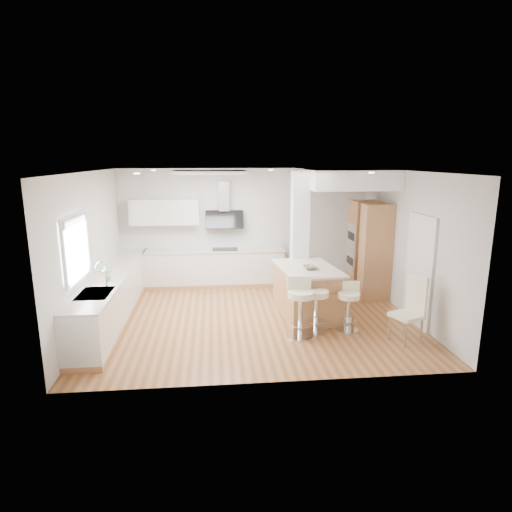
{
  "coord_description": "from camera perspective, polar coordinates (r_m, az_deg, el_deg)",
  "views": [
    {
      "loc": [
        -0.75,
        -7.84,
        3.03
      ],
      "look_at": [
        0.07,
        0.4,
        1.13
      ],
      "focal_mm": 30.0,
      "sensor_mm": 36.0,
      "label": 1
    }
  ],
  "objects": [
    {
      "name": "wall_right",
      "position": [
        8.84,
        19.56,
        1.52
      ],
      "size": [
        0.04,
        5.0,
        2.8
      ],
      "primitive_type": "cube",
      "color": "beige",
      "rests_on": "ground"
    },
    {
      "name": "skylight",
      "position": [
        8.44,
        -6.05,
        11.07
      ],
      "size": [
        4.1,
        2.1,
        0.06
      ],
      "color": "white",
      "rests_on": "ground"
    },
    {
      "name": "oven_column",
      "position": [
        9.89,
        14.73,
        0.92
      ],
      "size": [
        0.63,
        1.21,
        2.1
      ],
      "color": "#BA804F",
      "rests_on": "ground"
    },
    {
      "name": "peninsula",
      "position": [
        8.47,
        6.77,
        -4.64
      ],
      "size": [
        1.22,
        1.7,
        1.05
      ],
      "rotation": [
        0.0,
        0.0,
        0.1
      ],
      "color": "#BA804F",
      "rests_on": "ground"
    },
    {
      "name": "counter_back",
      "position": [
        10.33,
        -6.43,
        -0.24
      ],
      "size": [
        3.62,
        0.63,
        2.5
      ],
      "color": "#BA804F",
      "rests_on": "ground"
    },
    {
      "name": "ground",
      "position": [
        8.44,
        -0.18,
        -8.15
      ],
      "size": [
        6.0,
        6.0,
        0.0
      ],
      "primitive_type": "plane",
      "color": "#A2683C",
      "rests_on": "ground"
    },
    {
      "name": "counter_left",
      "position": [
        8.69,
        -18.43,
        -5.0
      ],
      "size": [
        0.63,
        4.5,
        1.35
      ],
      "color": "#BA804F",
      "rests_on": "ground"
    },
    {
      "name": "pillar",
      "position": [
        9.12,
        5.82,
        2.53
      ],
      "size": [
        0.35,
        0.35,
        2.8
      ],
      "color": "white",
      "rests_on": "ground"
    },
    {
      "name": "bar_stool_c",
      "position": [
        7.83,
        12.24,
        -6.25
      ],
      "size": [
        0.51,
        0.51,
        0.89
      ],
      "rotation": [
        0.0,
        0.0,
        -0.35
      ],
      "color": "silver",
      "rests_on": "ground"
    },
    {
      "name": "bar_stool_b",
      "position": [
        7.64,
        7.96,
        -6.13
      ],
      "size": [
        0.55,
        0.55,
        0.99
      ],
      "rotation": [
        0.0,
        0.0,
        0.29
      ],
      "color": "silver",
      "rests_on": "ground"
    },
    {
      "name": "window_left",
      "position": [
        7.4,
        -22.9,
        1.46
      ],
      "size": [
        0.06,
        1.28,
        1.07
      ],
      "color": "white",
      "rests_on": "ground"
    },
    {
      "name": "wall_left",
      "position": [
        8.31,
        -21.24,
        0.7
      ],
      "size": [
        0.04,
        5.0,
        2.8
      ],
      "primitive_type": "cube",
      "color": "beige",
      "rests_on": "ground"
    },
    {
      "name": "soffit",
      "position": [
        9.68,
        11.66,
        10.1
      ],
      "size": [
        1.78,
        2.2,
        0.4
      ],
      "color": "white",
      "rests_on": "ground"
    },
    {
      "name": "ceiling",
      "position": [
        8.44,
        -0.18,
        -8.15
      ],
      "size": [
        6.0,
        5.0,
        0.02
      ],
      "primitive_type": "cube",
      "color": "white",
      "rests_on": "ground"
    },
    {
      "name": "bar_stool_a",
      "position": [
        7.41,
        5.94,
        -6.4
      ],
      "size": [
        0.48,
        0.48,
        1.05
      ],
      "rotation": [
        0.0,
        0.0,
        -0.02
      ],
      "color": "silver",
      "rests_on": "ground"
    },
    {
      "name": "wall_back",
      "position": [
        10.49,
        -1.5,
        3.96
      ],
      "size": [
        6.0,
        0.04,
        2.8
      ],
      "primitive_type": "cube",
      "color": "beige",
      "rests_on": "ground"
    },
    {
      "name": "doorway_right",
      "position": [
        8.39,
        20.91,
        -1.98
      ],
      "size": [
        0.05,
        1.0,
        2.1
      ],
      "color": "#423A34",
      "rests_on": "ground"
    },
    {
      "name": "dining_chair",
      "position": [
        7.66,
        20.03,
        -6.32
      ],
      "size": [
        0.58,
        0.58,
        1.15
      ],
      "rotation": [
        0.0,
        0.0,
        0.38
      ],
      "color": "#EFE9C3",
      "rests_on": "ground"
    }
  ]
}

